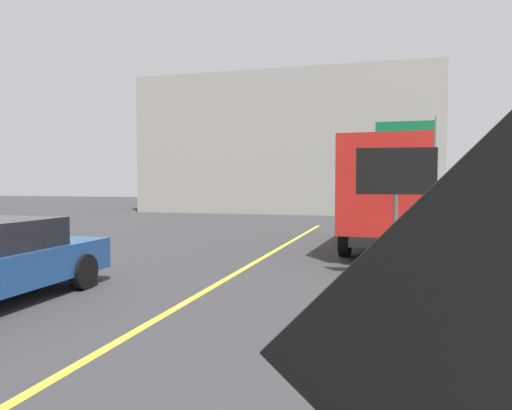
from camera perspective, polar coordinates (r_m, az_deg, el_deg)
lane_center_stripe at (r=5.76m, az=-21.61°, el=-17.80°), size 0.14×36.00×0.01m
arrow_board_trailer at (r=10.45m, az=15.94°, el=-5.78°), size 1.60×1.91×2.70m
box_truck at (r=15.30m, az=15.42°, el=1.63°), size 2.62×7.78×3.17m
highway_guide_sign at (r=23.62m, az=18.44°, el=6.01°), size 2.79×0.18×5.00m
far_building_block at (r=33.08m, az=3.93°, el=6.94°), size 19.20×6.64×8.90m
traffic_cone_mid_lane at (r=5.32m, az=15.04°, el=-15.77°), size 0.36×0.36×0.66m
traffic_cone_far_lane at (r=8.03m, az=14.72°, el=-9.61°), size 0.36×0.36×0.62m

